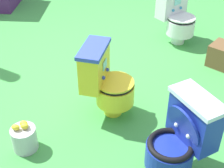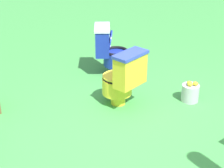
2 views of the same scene
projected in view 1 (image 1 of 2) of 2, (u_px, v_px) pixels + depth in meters
The scene contains 6 objects.
ground at pixel (58, 79), 3.81m from camera, with size 14.00×14.00×0.00m, color #429947.
toilet_yellow at pixel (106, 81), 3.13m from camera, with size 0.53×0.45×0.73m.
toilet_blue at pixel (181, 138), 2.51m from camera, with size 0.63×0.62×0.73m.
toilet_white at pixel (177, 15), 4.37m from camera, with size 0.63×0.63×0.73m.
small_crate at pixel (223, 55), 3.98m from camera, with size 0.29×0.31×0.28m, color brown.
lemon_bucket at pixel (24, 138), 2.87m from camera, with size 0.22×0.22×0.28m.
Camera 1 is at (1.10, -3.01, 2.17)m, focal length 52.98 mm.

